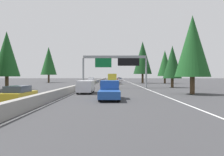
{
  "coord_description": "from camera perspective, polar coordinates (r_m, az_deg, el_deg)",
  "views": [
    {
      "loc": [
        -2.06,
        -5.54,
        2.33
      ],
      "look_at": [
        53.19,
        -5.28,
        1.81
      ],
      "focal_mm": 34.85,
      "sensor_mm": 36.0,
      "label": 1
    }
  ],
  "objects": [
    {
      "name": "median_barrier",
      "position": [
        82.29,
        -3.8,
        -0.77
      ],
      "size": [
        180.0,
        0.56,
        0.9
      ],
      "primitive_type": "cube",
      "color": "gray",
      "rests_on": "ground"
    },
    {
      "name": "conifer_right_near",
      "position": [
        45.31,
        15.54,
        4.05
      ],
      "size": [
        3.71,
        3.71,
        8.43
      ],
      "color": "#4C3823",
      "rests_on": "ground"
    },
    {
      "name": "ground_plane",
      "position": [
        62.35,
        -4.83,
        -1.6
      ],
      "size": [
        320.0,
        320.0,
        0.0
      ],
      "primitive_type": "plane",
      "color": "#38383A"
    },
    {
      "name": "minivan_far_left",
      "position": [
        29.47,
        -6.88,
        -2.14
      ],
      "size": [
        5.0,
        1.95,
        1.69
      ],
      "color": "silver",
      "rests_on": "ground"
    },
    {
      "name": "pickup_near_center",
      "position": [
        21.85,
        -0.63,
        -3.16
      ],
      "size": [
        5.6,
        2.0,
        1.86
      ],
      "color": "#1E4793",
      "rests_on": "ground"
    },
    {
      "name": "bus_mid_right",
      "position": [
        80.32,
        0.19,
        0.11
      ],
      "size": [
        11.5,
        2.55,
        3.1
      ],
      "color": "#1E4793",
      "rests_on": "ground"
    },
    {
      "name": "sedan_far_center",
      "position": [
        98.95,
        0.28,
        -0.41
      ],
      "size": [
        4.4,
        1.8,
        1.47
      ],
      "color": "maroon",
      "rests_on": "ground"
    },
    {
      "name": "shoulder_stripe_right",
      "position": [
        72.34,
        5.01,
        -1.3
      ],
      "size": [
        160.0,
        0.16,
        0.01
      ],
      "primitive_type": "cube",
      "color": "silver",
      "rests_on": "ground"
    },
    {
      "name": "oncoming_near",
      "position": [
        20.93,
        -23.24,
        -4.01
      ],
      "size": [
        4.4,
        1.8,
        1.47
      ],
      "rotation": [
        0.0,
        0.0,
        3.14
      ],
      "color": "#AD931E",
      "rests_on": "ground"
    },
    {
      "name": "oncoming_far",
      "position": [
        84.09,
        -5.47,
        -0.42
      ],
      "size": [
        5.6,
        2.0,
        1.86
      ],
      "rotation": [
        0.0,
        0.0,
        3.14
      ],
      "color": "silver",
      "rests_on": "ground"
    },
    {
      "name": "conifer_right_foreground",
      "position": [
        29.75,
        20.35,
        7.84
      ],
      "size": [
        4.43,
        4.43,
        10.08
      ],
      "color": "#4C3823",
      "rests_on": "ground"
    },
    {
      "name": "sign_gantry_overhead",
      "position": [
        42.59,
        0.94,
        4.17
      ],
      "size": [
        0.5,
        12.68,
        6.31
      ],
      "color": "gray",
      "rests_on": "ground"
    },
    {
      "name": "conifer_right_mid",
      "position": [
        70.14,
        13.7,
        3.79
      ],
      "size": [
        4.57,
        4.57,
        10.4
      ],
      "color": "#4C3823",
      "rests_on": "ground"
    },
    {
      "name": "box_truck_distant_b",
      "position": [
        64.0,
        0.06,
        -0.1
      ],
      "size": [
        8.5,
        2.4,
        2.95
      ],
      "color": "gold",
      "rests_on": "ground"
    },
    {
      "name": "sedan_mid_left",
      "position": [
        129.32,
        1.8,
        -0.19
      ],
      "size": [
        4.4,
        1.8,
        1.47
      ],
      "color": "maroon",
      "rests_on": "ground"
    },
    {
      "name": "shoulder_stripe_median",
      "position": [
        72.29,
        -3.93,
        -1.3
      ],
      "size": [
        160.0,
        0.16,
        0.01
      ],
      "primitive_type": "cube",
      "color": "silver",
      "rests_on": "ground"
    },
    {
      "name": "sedan_distant_a",
      "position": [
        106.3,
        2.11,
        -0.35
      ],
      "size": [
        4.4,
        1.8,
        1.47
      ],
      "color": "white",
      "rests_on": "ground"
    },
    {
      "name": "conifer_left_near",
      "position": [
        42.51,
        -25.9,
        5.69
      ],
      "size": [
        4.48,
        4.48,
        10.18
      ],
      "color": "#4C3823",
      "rests_on": "ground"
    },
    {
      "name": "conifer_left_mid",
      "position": [
        79.2,
        -16.28,
        4.35
      ],
      "size": [
        5.51,
        5.51,
        12.53
      ],
      "color": "#4C3823",
      "rests_on": "ground"
    },
    {
      "name": "conifer_right_far",
      "position": [
        71.68,
        8.04,
        5.3
      ],
      "size": [
        5.99,
        5.99,
        13.62
      ],
      "color": "#4C3823",
      "rests_on": "ground"
    }
  ]
}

